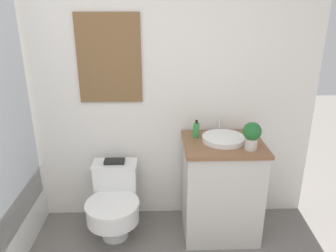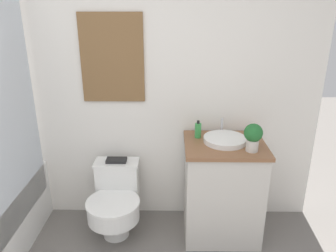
{
  "view_description": "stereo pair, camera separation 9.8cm",
  "coord_description": "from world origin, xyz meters",
  "px_view_note": "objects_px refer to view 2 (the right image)",
  "views": [
    {
      "loc": [
        0.4,
        -0.68,
        1.83
      ],
      "look_at": [
        0.46,
        1.49,
        1.02
      ],
      "focal_mm": 35.0,
      "sensor_mm": 36.0,
      "label": 1
    },
    {
      "loc": [
        0.5,
        -0.68,
        1.83
      ],
      "look_at": [
        0.46,
        1.49,
        1.02
      ],
      "focal_mm": 35.0,
      "sensor_mm": 36.0,
      "label": 2
    }
  ],
  "objects_px": {
    "toilet": "(115,200)",
    "book_on_tank": "(116,160)",
    "soap_bottle": "(198,130)",
    "potted_plant": "(253,136)",
    "sink": "(225,140)"
  },
  "relations": [
    {
      "from": "toilet",
      "to": "sink",
      "type": "height_order",
      "value": "sink"
    },
    {
      "from": "sink",
      "to": "soap_bottle",
      "type": "xyz_separation_m",
      "value": [
        -0.2,
        0.09,
        0.04
      ]
    },
    {
      "from": "soap_bottle",
      "to": "book_on_tank",
      "type": "height_order",
      "value": "soap_bottle"
    },
    {
      "from": "sink",
      "to": "potted_plant",
      "type": "bearing_deg",
      "value": -43.0
    },
    {
      "from": "toilet",
      "to": "book_on_tank",
      "type": "xyz_separation_m",
      "value": [
        0.0,
        0.15,
        0.29
      ]
    },
    {
      "from": "sink",
      "to": "potted_plant",
      "type": "relative_size",
      "value": 1.75
    },
    {
      "from": "soap_bottle",
      "to": "book_on_tank",
      "type": "bearing_deg",
      "value": 177.47
    },
    {
      "from": "sink",
      "to": "book_on_tank",
      "type": "bearing_deg",
      "value": 172.23
    },
    {
      "from": "soap_bottle",
      "to": "book_on_tank",
      "type": "distance_m",
      "value": 0.74
    },
    {
      "from": "sink",
      "to": "soap_bottle",
      "type": "relative_size",
      "value": 2.56
    },
    {
      "from": "toilet",
      "to": "soap_bottle",
      "type": "relative_size",
      "value": 4.08
    },
    {
      "from": "toilet",
      "to": "soap_bottle",
      "type": "xyz_separation_m",
      "value": [
        0.68,
        0.12,
        0.58
      ]
    },
    {
      "from": "toilet",
      "to": "potted_plant",
      "type": "height_order",
      "value": "potted_plant"
    },
    {
      "from": "soap_bottle",
      "to": "sink",
      "type": "bearing_deg",
      "value": -23.9
    },
    {
      "from": "potted_plant",
      "to": "book_on_tank",
      "type": "height_order",
      "value": "potted_plant"
    }
  ]
}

